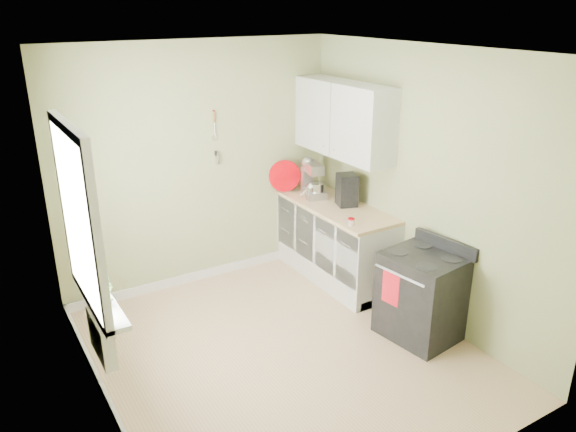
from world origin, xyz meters
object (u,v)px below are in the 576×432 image
stand_mixer (313,181)px  coffee_maker (347,191)px  kettle (310,191)px  stove (421,295)px

stand_mixer → coffee_maker: 0.48m
stand_mixer → kettle: size_ratio=2.29×
stove → kettle: bearing=94.3°
stove → kettle: kettle is taller
kettle → stand_mixer: bearing=40.7°
stand_mixer → kettle: stand_mixer is taller
kettle → coffee_maker: bearing=-57.7°
stand_mixer → coffee_maker: bearing=-71.8°
stove → kettle: 1.83m
stand_mixer → coffee_maker: stand_mixer is taller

